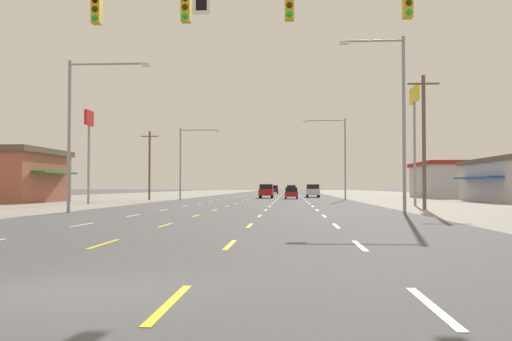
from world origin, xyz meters
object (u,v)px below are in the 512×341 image
(suv_inner_right_midfar, at_px, (291,190))
(streetlight_right_row_0, at_px, (398,112))
(suv_center_turn_far, at_px, (274,189))
(suv_far_right_mid, at_px, (313,191))
(streetlight_right_row_1, at_px, (340,152))
(pole_sign_right_row_1, at_px, (414,114))
(hatchback_inner_right_nearest, at_px, (291,193))
(suv_center_turn_near, at_px, (266,191))
(streetlight_left_row_0, at_px, (79,122))
(streetlight_left_row_1, at_px, (185,157))
(pole_sign_left_row_1, at_px, (89,135))

(suv_inner_right_midfar, relative_size, streetlight_right_row_0, 0.46)
(suv_center_turn_far, bearing_deg, suv_far_right_mid, -80.38)
(suv_far_right_mid, height_order, suv_center_turn_far, same)
(suv_far_right_mid, height_order, streetlight_right_row_1, streetlight_right_row_1)
(pole_sign_right_row_1, xyz_separation_m, streetlight_right_row_1, (-4.36, 20.33, -1.91))
(pole_sign_right_row_1, distance_m, streetlight_right_row_1, 20.88)
(hatchback_inner_right_nearest, relative_size, suv_center_turn_near, 0.80)
(hatchback_inner_right_nearest, xyz_separation_m, streetlight_left_row_0, (-13.17, -40.72, 4.79))
(streetlight_right_row_0, xyz_separation_m, streetlight_right_row_1, (-0.23, 34.44, -0.15))
(suv_far_right_mid, xyz_separation_m, streetlight_right_row_1, (2.66, -16.76, 4.85))
(suv_far_right_mid, relative_size, streetlight_left_row_1, 0.55)
(streetlight_right_row_0, bearing_deg, suv_center_turn_near, 102.06)
(streetlight_left_row_0, bearing_deg, suv_center_turn_near, 78.11)
(streetlight_left_row_1, bearing_deg, suv_far_right_mid, 45.48)
(suv_center_turn_far, relative_size, streetlight_left_row_1, 0.55)
(streetlight_left_row_0, xyz_separation_m, streetlight_right_row_0, (19.35, 0.00, 0.46))
(suv_inner_right_midfar, bearing_deg, streetlight_left_row_0, -98.93)
(suv_inner_right_midfar, bearing_deg, streetlight_left_row_1, -104.85)
(pole_sign_right_row_1, relative_size, streetlight_right_row_1, 1.01)
(suv_center_turn_far, xyz_separation_m, streetlight_right_row_1, (9.79, -58.79, 4.85))
(suv_center_turn_near, distance_m, suv_center_turn_far, 47.60)
(streetlight_left_row_0, bearing_deg, suv_inner_right_midfar, 81.07)
(pole_sign_left_row_1, distance_m, streetlight_right_row_1, 30.30)
(suv_far_right_mid, height_order, pole_sign_right_row_1, pole_sign_right_row_1)
(suv_inner_right_midfar, height_order, streetlight_right_row_1, streetlight_right_row_1)
(suv_inner_right_midfar, distance_m, streetlight_right_row_1, 50.80)
(streetlight_left_row_1, bearing_deg, pole_sign_left_row_1, -108.46)
(suv_far_right_mid, distance_m, streetlight_right_row_0, 51.52)
(pole_sign_left_row_1, relative_size, streetlight_left_row_0, 0.93)
(suv_center_turn_far, height_order, pole_sign_right_row_1, pole_sign_right_row_1)
(streetlight_left_row_1, bearing_deg, streetlight_left_row_0, -89.97)
(streetlight_left_row_0, bearing_deg, streetlight_right_row_1, 60.95)
(streetlight_left_row_1, bearing_deg, suv_inner_right_midfar, 75.15)
(suv_far_right_mid, relative_size, suv_inner_right_midfar, 1.00)
(streetlight_left_row_1, relative_size, streetlight_right_row_1, 0.89)
(suv_far_right_mid, distance_m, suv_center_turn_far, 42.63)
(suv_center_turn_near, relative_size, streetlight_left_row_0, 0.52)
(hatchback_inner_right_nearest, distance_m, streetlight_left_row_1, 15.28)
(streetlight_left_row_0, bearing_deg, pole_sign_left_row_1, 108.58)
(suv_center_turn_near, distance_m, suv_inner_right_midfar, 39.21)
(suv_center_turn_far, distance_m, streetlight_right_row_0, 93.90)
(suv_center_turn_near, relative_size, suv_center_turn_far, 1.00)
(pole_sign_right_row_1, bearing_deg, streetlight_left_row_1, 139.14)
(suv_inner_right_midfar, xyz_separation_m, streetlight_right_row_0, (6.05, -84.67, 5.00))
(suv_inner_right_midfar, xyz_separation_m, pole_sign_left_row_1, (-19.07, -67.48, 5.43))
(streetlight_right_row_0, relative_size, streetlight_right_row_1, 1.06)
(pole_sign_left_row_1, xyz_separation_m, pole_sign_right_row_1, (29.26, -3.08, 1.33))
(streetlight_right_row_0, relative_size, streetlight_left_row_1, 1.19)
(suv_far_right_mid, distance_m, streetlight_left_row_0, 53.97)
(suv_center_turn_near, height_order, pole_sign_left_row_1, pole_sign_left_row_1)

